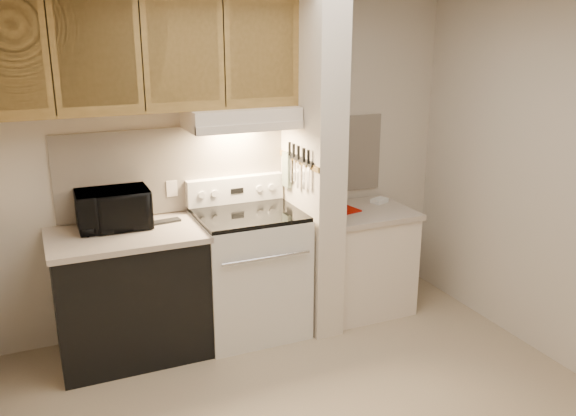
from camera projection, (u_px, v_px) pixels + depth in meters
floor at (316, 413)px, 3.70m from camera, size 3.60×3.60×0.00m
wall_back at (232, 162)px, 4.65m from camera, size 3.60×2.50×0.02m
wall_right at (563, 184)px, 4.02m from camera, size 0.02×3.00×2.50m
backsplash at (233, 165)px, 4.64m from camera, size 2.60×0.02×0.63m
range_body at (250, 274)px, 4.58m from camera, size 0.76×0.65×0.92m
oven_window at (265, 285)px, 4.29m from camera, size 0.50×0.01×0.30m
oven_handle at (267, 258)px, 4.19m from camera, size 0.65×0.02×0.02m
cooktop at (248, 214)px, 4.44m from camera, size 0.74×0.64×0.03m
range_backguard at (235, 189)px, 4.66m from camera, size 0.76×0.08×0.20m
range_display at (237, 191)px, 4.62m from camera, size 0.10×0.01×0.04m
range_knob_left_outer at (201, 195)px, 4.51m from camera, size 0.05×0.02×0.05m
range_knob_left_inner at (214, 193)px, 4.55m from camera, size 0.05×0.02×0.05m
range_knob_right_inner at (259, 188)px, 4.68m from camera, size 0.05×0.02×0.05m
range_knob_right_outer at (271, 187)px, 4.72m from camera, size 0.05×0.02×0.05m
dishwasher_front at (131, 297)px, 4.26m from camera, size 1.00×0.63×0.87m
left_countertop at (126, 235)px, 4.12m from camera, size 1.04×0.67×0.04m
spoon_rest at (164, 222)px, 4.32m from camera, size 0.24×0.10×0.02m
teal_jar at (129, 219)px, 4.25m from camera, size 0.09×0.09×0.09m
outlet at (172, 189)px, 4.49m from camera, size 0.08×0.01×0.12m
microwave at (113, 209)px, 4.18m from camera, size 0.49×0.33×0.27m
partition_pillar at (312, 166)px, 4.54m from camera, size 0.22×0.70×2.50m
pillar_trim at (298, 161)px, 4.48m from camera, size 0.01×0.70×0.04m
knife_strip at (300, 159)px, 4.43m from camera, size 0.02×0.42×0.04m
knife_blade_a at (308, 178)px, 4.30m from camera, size 0.01×0.03×0.16m
knife_handle_a at (308, 157)px, 4.26m from camera, size 0.02×0.02×0.10m
knife_blade_b at (304, 177)px, 4.37m from camera, size 0.01×0.04×0.18m
knife_handle_b at (304, 155)px, 4.33m from camera, size 0.02×0.02×0.10m
knife_blade_c at (298, 175)px, 4.47m from camera, size 0.01×0.04×0.20m
knife_handle_c at (299, 153)px, 4.41m from camera, size 0.02×0.02×0.10m
knife_blade_d at (295, 171)px, 4.51m from camera, size 0.01×0.04×0.16m
knife_handle_d at (294, 150)px, 4.48m from camera, size 0.02×0.02×0.10m
knife_blade_e at (290, 170)px, 4.58m from camera, size 0.01×0.04×0.18m
knife_handle_e at (290, 149)px, 4.55m from camera, size 0.02×0.02×0.10m
oven_mitt at (287, 170)px, 4.65m from camera, size 0.03×0.11×0.27m
right_cab_base at (362, 262)px, 4.96m from camera, size 0.70×0.60×0.81m
right_countertop at (364, 212)px, 4.83m from camera, size 0.74×0.64×0.04m
red_folder at (338, 208)px, 4.85m from camera, size 0.29×0.36×0.01m
white_box at (379, 201)px, 5.02m from camera, size 0.16×0.13×0.04m
range_hood at (241, 117)px, 4.35m from camera, size 0.78×0.44×0.15m
hood_lip at (251, 128)px, 4.18m from camera, size 0.78×0.04×0.06m
upper_cabinets at (137, 52)px, 3.99m from camera, size 2.18×0.33×0.77m
cab_door_a at (0, 56)px, 3.54m from camera, size 0.46×0.01×0.63m
cab_gap_a at (50, 55)px, 3.64m from camera, size 0.01×0.01×0.73m
cab_door_b at (97, 54)px, 3.75m from camera, size 0.46×0.01×0.63m
cab_gap_b at (142, 53)px, 3.85m from camera, size 0.01×0.01×0.73m
cab_door_c at (184, 53)px, 3.95m from camera, size 0.46×0.01×0.63m
cab_gap_c at (224, 52)px, 4.06m from camera, size 0.01×0.01×0.73m
cab_door_d at (262, 51)px, 4.16m from camera, size 0.46×0.01×0.63m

